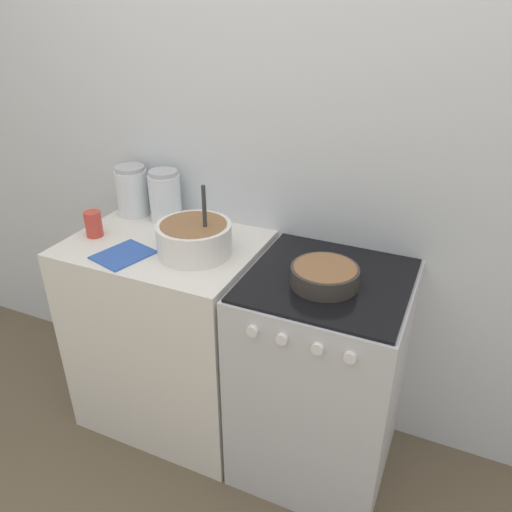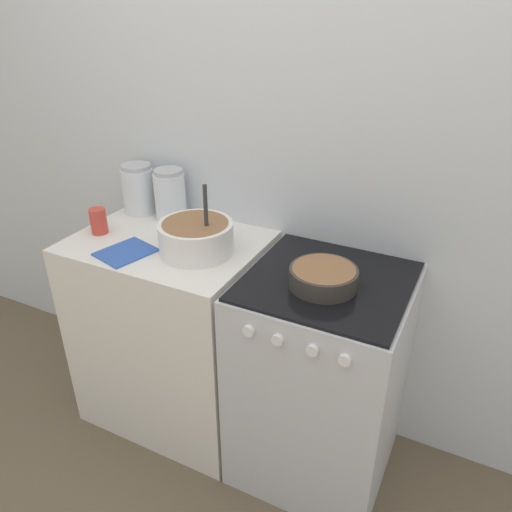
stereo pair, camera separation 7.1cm
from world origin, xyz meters
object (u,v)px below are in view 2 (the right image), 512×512
object	(u,v)px
mixing_bowl	(196,236)
storage_jar_left	(139,192)
baking_pan	(323,277)
tin_can	(98,221)
storage_jar_middle	(170,198)
stove	(320,378)

from	to	relation	value
mixing_bowl	storage_jar_left	bearing A→B (deg)	153.31
baking_pan	tin_can	distance (m)	1.00
storage_jar_middle	tin_can	bearing A→B (deg)	-124.93
tin_can	stove	bearing A→B (deg)	3.62
mixing_bowl	tin_can	xyz separation A→B (m)	(-0.47, -0.04, -0.02)
mixing_bowl	tin_can	world-z (taller)	mixing_bowl
mixing_bowl	storage_jar_middle	size ratio (longest dim) A/B	1.28
stove	baking_pan	xyz separation A→B (m)	(-0.00, -0.05, 0.50)
baking_pan	storage_jar_middle	bearing A→B (deg)	162.87
mixing_bowl	baking_pan	size ratio (longest dim) A/B	1.22
storage_jar_left	tin_can	xyz separation A→B (m)	(-0.01, -0.27, -0.04)
mixing_bowl	storage_jar_middle	xyz separation A→B (m)	(-0.28, 0.23, 0.03)
storage_jar_middle	tin_can	distance (m)	0.33
baking_pan	storage_jar_middle	distance (m)	0.86
tin_can	storage_jar_left	bearing A→B (deg)	88.05
baking_pan	mixing_bowl	bearing A→B (deg)	177.67
stove	storage_jar_left	bearing A→B (deg)	168.52
mixing_bowl	stove	bearing A→B (deg)	2.93
mixing_bowl	storage_jar_left	world-z (taller)	mixing_bowl
baking_pan	storage_jar_left	xyz separation A→B (m)	(-0.99, 0.25, 0.06)
storage_jar_left	storage_jar_middle	world-z (taller)	storage_jar_middle
tin_can	baking_pan	bearing A→B (deg)	0.80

